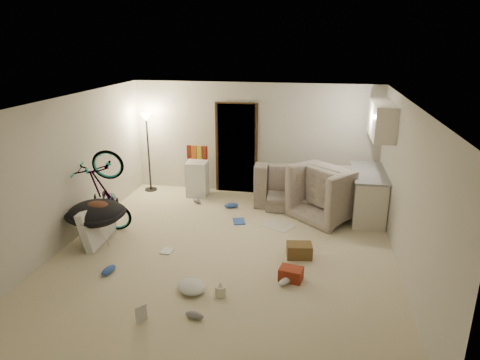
% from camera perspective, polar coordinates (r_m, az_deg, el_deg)
% --- Properties ---
extents(floor, '(5.50, 6.00, 0.02)m').
position_cam_1_polar(floor, '(7.30, -1.80, -9.49)').
color(floor, beige).
rests_on(floor, ground).
extents(ceiling, '(5.50, 6.00, 0.02)m').
position_cam_1_polar(ceiling, '(6.51, -2.02, 10.51)').
color(ceiling, white).
rests_on(ceiling, wall_back).
extents(wall_back, '(5.50, 0.02, 2.50)m').
position_cam_1_polar(wall_back, '(9.66, 1.94, 5.49)').
color(wall_back, beige).
rests_on(wall_back, floor).
extents(wall_front, '(5.50, 0.02, 2.50)m').
position_cam_1_polar(wall_front, '(4.17, -11.01, -13.01)').
color(wall_front, beige).
rests_on(wall_front, floor).
extents(wall_left, '(0.02, 6.00, 2.50)m').
position_cam_1_polar(wall_left, '(7.85, -21.99, 1.11)').
color(wall_left, beige).
rests_on(wall_left, floor).
extents(wall_right, '(0.02, 6.00, 2.50)m').
position_cam_1_polar(wall_right, '(6.79, 21.49, -1.40)').
color(wall_right, beige).
rests_on(wall_right, floor).
extents(doorway, '(0.85, 0.10, 2.04)m').
position_cam_1_polar(doorway, '(9.74, -0.45, 4.22)').
color(doorway, black).
rests_on(doorway, floor).
extents(door_trim, '(0.97, 0.04, 2.10)m').
position_cam_1_polar(door_trim, '(9.71, -0.48, 4.18)').
color(door_trim, '#392713').
rests_on(door_trim, floor).
extents(floor_lamp, '(0.28, 0.28, 1.81)m').
position_cam_1_polar(floor_lamp, '(9.95, -12.26, 5.80)').
color(floor_lamp, black).
rests_on(floor_lamp, floor).
extents(kitchen_counter, '(0.60, 1.50, 0.88)m').
position_cam_1_polar(kitchen_counter, '(8.87, 16.58, -1.92)').
color(kitchen_counter, beige).
rests_on(kitchen_counter, floor).
extents(counter_top, '(0.64, 1.54, 0.04)m').
position_cam_1_polar(counter_top, '(8.73, 16.85, 0.92)').
color(counter_top, gray).
rests_on(counter_top, kitchen_counter).
extents(kitchen_uppers, '(0.38, 1.40, 0.65)m').
position_cam_1_polar(kitchen_uppers, '(8.50, 18.37, 7.63)').
color(kitchen_uppers, beige).
rests_on(kitchen_uppers, wall_right).
extents(sofa, '(2.37, 1.02, 0.68)m').
position_cam_1_polar(sofa, '(9.27, 9.29, -1.15)').
color(sofa, '#3D453E').
rests_on(sofa, floor).
extents(armchair, '(1.60, 1.59, 0.78)m').
position_cam_1_polar(armchair, '(8.75, 12.39, -2.19)').
color(armchair, '#3D453E').
rests_on(armchair, floor).
extents(bicycle, '(1.71, 0.95, 0.94)m').
position_cam_1_polar(bicycle, '(8.14, -17.39, -3.93)').
color(bicycle, black).
rests_on(bicycle, floor).
extents(book_asset, '(0.28, 0.27, 0.02)m').
position_cam_1_polar(book_asset, '(5.78, -13.69, -18.12)').
color(book_asset, maroon).
rests_on(book_asset, floor).
extents(mini_fridge, '(0.49, 0.49, 0.78)m').
position_cam_1_polar(mini_fridge, '(9.71, -5.70, 0.22)').
color(mini_fridge, white).
rests_on(mini_fridge, floor).
extents(snack_box_0, '(0.11, 0.09, 0.30)m').
position_cam_1_polar(snack_box_0, '(9.59, -6.79, 3.74)').
color(snack_box_0, maroon).
rests_on(snack_box_0, mini_fridge).
extents(snack_box_1, '(0.10, 0.07, 0.30)m').
position_cam_1_polar(snack_box_1, '(9.55, -6.10, 3.71)').
color(snack_box_1, orange).
rests_on(snack_box_1, mini_fridge).
extents(snack_box_2, '(0.10, 0.08, 0.30)m').
position_cam_1_polar(snack_box_2, '(9.52, -5.41, 3.68)').
color(snack_box_2, yellow).
rests_on(snack_box_2, mini_fridge).
extents(snack_box_3, '(0.12, 0.10, 0.30)m').
position_cam_1_polar(snack_box_3, '(9.49, -4.71, 3.65)').
color(snack_box_3, maroon).
rests_on(snack_box_3, mini_fridge).
extents(saucer_chair, '(1.03, 1.03, 0.73)m').
position_cam_1_polar(saucer_chair, '(7.85, -18.59, -4.84)').
color(saucer_chair, silver).
rests_on(saucer_chair, floor).
extents(hoodie, '(0.50, 0.42, 0.22)m').
position_cam_1_polar(hoodie, '(7.73, -18.53, -3.55)').
color(hoodie, '#4D291A').
rests_on(hoodie, saucer_chair).
extents(sofa_drape, '(0.58, 0.48, 0.28)m').
position_cam_1_polar(sofa_drape, '(9.26, 3.48, 0.36)').
color(sofa_drape, black).
rests_on(sofa_drape, sofa).
extents(tv_box, '(0.34, 1.07, 0.70)m').
position_cam_1_polar(tv_box, '(7.89, -18.49, -5.39)').
color(tv_box, silver).
rests_on(tv_box, floor).
extents(drink_case_a, '(0.44, 0.34, 0.23)m').
position_cam_1_polar(drink_case_a, '(7.12, 7.90, -9.30)').
color(drink_case_a, brown).
rests_on(drink_case_a, floor).
extents(drink_case_b, '(0.37, 0.30, 0.19)m').
position_cam_1_polar(drink_case_b, '(6.49, 6.81, -12.34)').
color(drink_case_b, maroon).
rests_on(drink_case_b, floor).
extents(juicer, '(0.15, 0.15, 0.22)m').
position_cam_1_polar(juicer, '(6.11, -2.61, -14.47)').
color(juicer, beige).
rests_on(juicer, floor).
extents(newspaper, '(0.71, 0.65, 0.01)m').
position_cam_1_polar(newspaper, '(8.24, 5.12, -6.04)').
color(newspaper, beige).
rests_on(newspaper, floor).
extents(book_blue, '(0.29, 0.34, 0.03)m').
position_cam_1_polar(book_blue, '(8.35, -0.15, -5.53)').
color(book_blue, '#3155B2').
rests_on(book_blue, floor).
extents(book_white, '(0.19, 0.24, 0.02)m').
position_cam_1_polar(book_white, '(7.37, -9.70, -9.30)').
color(book_white, silver).
rests_on(book_white, floor).
extents(shoe_0, '(0.32, 0.23, 0.11)m').
position_cam_1_polar(shoe_0, '(9.01, -1.17, -3.42)').
color(shoe_0, '#3155B2').
rests_on(shoe_0, floor).
extents(shoe_1, '(0.28, 0.28, 0.10)m').
position_cam_1_polar(shoe_1, '(9.34, -5.79, -2.74)').
color(shoe_1, slate).
rests_on(shoe_1, floor).
extents(shoe_2, '(0.18, 0.31, 0.11)m').
position_cam_1_polar(shoe_2, '(6.93, -17.14, -11.41)').
color(shoe_2, '#3155B2').
rests_on(shoe_2, floor).
extents(shoe_3, '(0.27, 0.14, 0.09)m').
position_cam_1_polar(shoe_3, '(5.74, -6.08, -17.50)').
color(shoe_3, slate).
rests_on(shoe_3, floor).
extents(shoe_4, '(0.25, 0.29, 0.10)m').
position_cam_1_polar(shoe_4, '(6.40, 6.05, -13.27)').
color(shoe_4, white).
rests_on(shoe_4, floor).
extents(clothes_lump_b, '(0.60, 0.58, 0.14)m').
position_cam_1_polar(clothes_lump_b, '(9.51, 3.48, -2.15)').
color(clothes_lump_b, black).
rests_on(clothes_lump_b, floor).
extents(clothes_lump_c, '(0.59, 0.59, 0.14)m').
position_cam_1_polar(clothes_lump_c, '(6.25, -6.45, -13.94)').
color(clothes_lump_c, silver).
rests_on(clothes_lump_c, floor).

